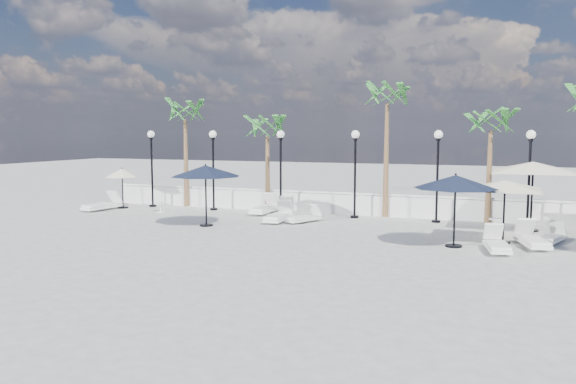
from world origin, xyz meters
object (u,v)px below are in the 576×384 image
(lounger_2, at_px, (265,208))
(parasol_cream_sq_a, at_px, (533,162))
(lounger_1, at_px, (279,216))
(parasol_navy_mid, at_px, (456,182))
(lounger_7, at_px, (497,244))
(lounger_3, at_px, (286,211))
(parasol_navy_left, at_px, (206,171))
(parasol_cream_sq_b, at_px, (505,181))
(lounger_5, at_px, (532,239))
(lounger_6, at_px, (552,237))
(lounger_0, at_px, (102,205))
(parasol_cream_small, at_px, (122,173))
(lounger_4, at_px, (304,217))

(lounger_2, distance_m, parasol_cream_sq_a, 11.53)
(lounger_1, xyz_separation_m, parasol_navy_mid, (7.29, -2.72, 1.87))
(lounger_2, distance_m, lounger_7, 11.29)
(parasol_navy_mid, xyz_separation_m, parasol_cream_sq_a, (2.47, 4.15, 0.50))
(lounger_3, relative_size, parasol_navy_left, 0.74)
(lounger_2, relative_size, parasol_cream_sq_b, 0.47)
(lounger_5, height_order, parasol_cream_sq_a, parasol_cream_sq_a)
(lounger_3, xyz_separation_m, lounger_6, (10.65, -2.44, -0.04))
(lounger_0, distance_m, lounger_6, 19.70)
(lounger_0, distance_m, parasol_cream_sq_a, 19.27)
(parasol_cream_sq_a, distance_m, parasol_cream_sq_b, 3.11)
(lounger_3, relative_size, parasol_cream_small, 1.04)
(lounger_7, distance_m, parasol_cream_sq_a, 5.17)
(lounger_5, bearing_deg, lounger_4, 151.37)
(lounger_2, height_order, lounger_4, lounger_2)
(lounger_7, bearing_deg, parasol_navy_mid, 157.58)
(lounger_2, relative_size, lounger_6, 1.24)
(lounger_2, relative_size, lounger_5, 1.03)
(lounger_0, distance_m, lounger_2, 8.01)
(lounger_3, bearing_deg, lounger_0, 171.36)
(lounger_0, distance_m, lounger_1, 9.32)
(parasol_cream_sq_b, bearing_deg, lounger_3, 161.37)
(lounger_1, relative_size, lounger_4, 1.18)
(parasol_navy_mid, bearing_deg, lounger_1, 159.55)
(lounger_1, height_order, lounger_3, lounger_1)
(lounger_3, bearing_deg, parasol_navy_mid, -46.68)
(lounger_1, bearing_deg, lounger_4, 10.74)
(lounger_4, bearing_deg, lounger_1, -142.50)
(lounger_1, height_order, parasol_navy_left, parasol_navy_left)
(lounger_2, bearing_deg, lounger_1, -52.62)
(lounger_6, xyz_separation_m, parasol_navy_left, (-12.69, -1.14, 1.99))
(parasol_navy_left, distance_m, parasol_cream_sq_a, 12.59)
(lounger_1, height_order, parasol_navy_mid, parasol_navy_mid)
(lounger_0, relative_size, lounger_2, 1.00)
(lounger_1, bearing_deg, lounger_2, 125.20)
(lounger_4, relative_size, lounger_5, 0.85)
(lounger_0, height_order, parasol_cream_sq_b, parasol_cream_sq_b)
(lounger_2, bearing_deg, parasol_cream_sq_b, -18.38)
(parasol_navy_mid, bearing_deg, lounger_7, -12.41)
(lounger_6, bearing_deg, parasol_cream_sq_b, -138.68)
(lounger_1, xyz_separation_m, lounger_5, (9.69, -1.84, -0.01))
(parasol_cream_sq_b, bearing_deg, parasol_cream_sq_a, 71.60)
(lounger_1, relative_size, parasol_cream_sq_a, 0.36)
(lounger_7, xyz_separation_m, parasol_navy_left, (-10.96, 1.02, 1.96))
(parasol_cream_sq_a, height_order, parasol_cream_small, parasol_cream_sq_a)
(lounger_7, height_order, parasol_cream_small, parasol_cream_small)
(lounger_1, distance_m, lounger_2, 2.49)
(lounger_1, distance_m, parasol_navy_left, 3.64)
(parasol_cream_sq_a, bearing_deg, lounger_2, 177.18)
(lounger_3, distance_m, lounger_6, 10.92)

